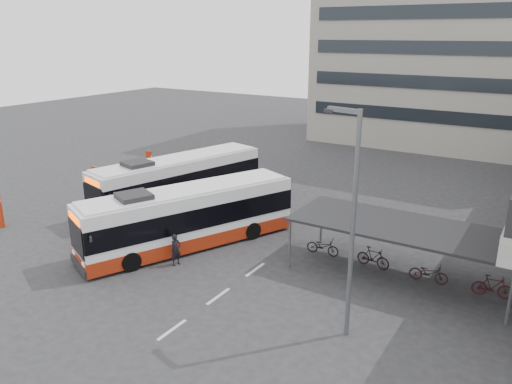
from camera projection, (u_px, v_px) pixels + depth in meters
The scene contains 10 objects.
ground at pixel (213, 258), 25.20m from camera, with size 120.00×120.00×0.00m, color #28282B.
bike_shelter at pixel (400, 244), 22.85m from camera, with size 10.00×4.00×2.54m.
office_block at pixel (487, 15), 47.42m from camera, with size 30.00×15.00×25.00m, color gray.
road_markings at pixel (218, 296), 21.51m from camera, with size 0.15×7.60×0.01m.
bus_main at pixel (189, 217), 26.22m from camera, with size 7.01×11.62×3.43m.
bus_teal at pixel (179, 182), 32.39m from camera, with size 5.47×12.03×3.48m.
pedestrian at pixel (176, 250), 24.23m from camera, with size 0.58×0.38×1.59m, color black.
lamp_post at pixel (351, 213), 17.43m from camera, with size 1.48×0.48×8.49m.
sign_totem_mid at pixel (96, 184), 32.96m from camera, with size 0.54×0.16×2.51m.
sign_totem_north at pixel (149, 165), 38.05m from camera, with size 0.50×0.16×2.33m.
Camera 1 is at (14.03, -18.34, 10.86)m, focal length 35.00 mm.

